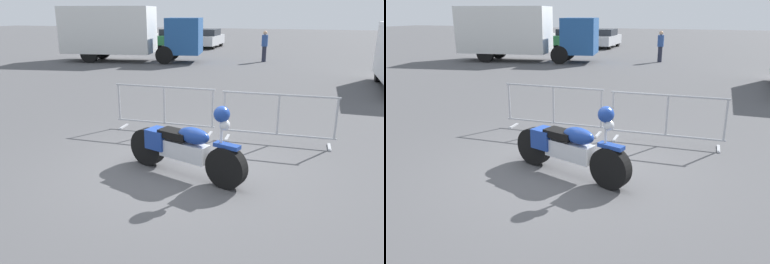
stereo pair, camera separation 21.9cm
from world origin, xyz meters
The scene contains 9 objects.
ground_plane centered at (0.00, 0.00, 0.00)m, with size 120.00×120.00×0.00m, color #4C4C4F.
motorcycle centered at (0.08, -0.19, 0.50)m, with size 2.28×0.84×1.32m.
crowd_barrier_near centered at (-1.21, 1.99, 0.56)m, with size 2.38×0.54×1.07m.
crowd_barrier_far centered at (1.37, 1.99, 0.56)m, with size 2.38×0.54×1.07m.
box_truck centered at (-8.49, 13.45, 1.64)m, with size 7.98×3.65×2.98m.
parked_car_white centered at (-12.41, 22.91, 0.72)m, with size 1.86×4.25×1.42m.
parked_car_green centered at (-9.47, 23.19, 0.71)m, with size 1.82×4.18×1.40m.
parked_car_silver centered at (-6.54, 23.26, 0.73)m, with size 1.87×4.28×1.43m.
pedestrian centered at (-1.01, 15.76, 0.92)m, with size 0.37×0.37×1.69m.
Camera 1 is at (2.13, -5.71, 2.66)m, focal length 35.00 mm.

